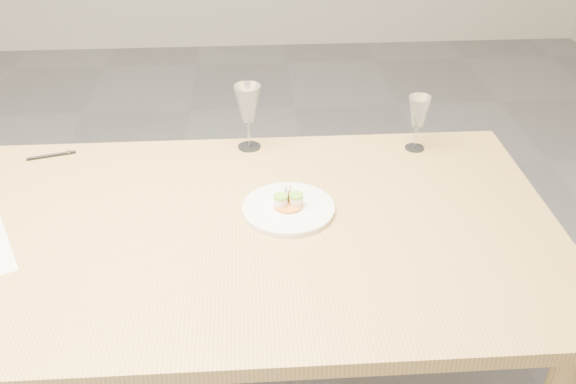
{
  "coord_description": "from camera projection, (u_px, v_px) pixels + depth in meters",
  "views": [
    {
      "loc": [
        0.38,
        -1.4,
        1.75
      ],
      "look_at": [
        0.48,
        0.08,
        0.8
      ],
      "focal_mm": 40.0,
      "sensor_mm": 36.0,
      "label": 1
    }
  ],
  "objects": [
    {
      "name": "dining_table",
      "position": [
        115.0,
        251.0,
        1.73
      ],
      "size": [
        2.4,
        1.0,
        0.75
      ],
      "color": "tan",
      "rests_on": "ground"
    },
    {
      "name": "dinner_plate",
      "position": [
        289.0,
        208.0,
        1.77
      ],
      "size": [
        0.26,
        0.26,
        0.07
      ],
      "rotation": [
        0.0,
        0.0,
        -0.26
      ],
      "color": "white",
      "rests_on": "dining_table"
    },
    {
      "name": "ballpoint_pen",
      "position": [
        52.0,
        155.0,
        2.03
      ],
      "size": [
        0.15,
        0.05,
        0.01
      ],
      "rotation": [
        0.0,
        0.0,
        0.27
      ],
      "color": "black",
      "rests_on": "dining_table"
    },
    {
      "name": "wine_glass_2",
      "position": [
        248.0,
        105.0,
        2.0
      ],
      "size": [
        0.09,
        0.09,
        0.21
      ],
      "color": "white",
      "rests_on": "dining_table"
    },
    {
      "name": "wine_glass_3",
      "position": [
        419.0,
        113.0,
        2.01
      ],
      "size": [
        0.07,
        0.07,
        0.18
      ],
      "color": "white",
      "rests_on": "dining_table"
    }
  ]
}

